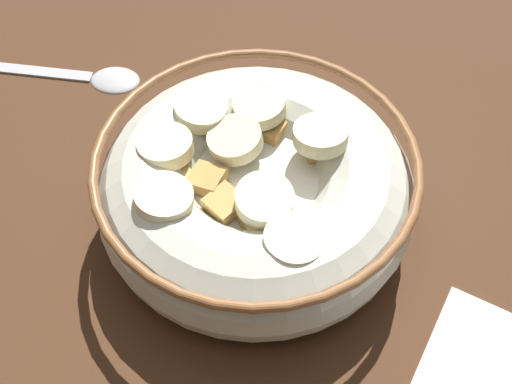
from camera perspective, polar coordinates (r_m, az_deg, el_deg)
ground_plane at (r=44.73cm, az=-0.00°, el=-3.08°), size 110.19×110.19×2.00cm
cereal_bowl at (r=41.14cm, az=-0.06°, el=0.36°), size 19.58×19.58×7.06cm
spoon at (r=53.96cm, az=-13.95°, el=9.67°), size 3.25×13.90×0.80cm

